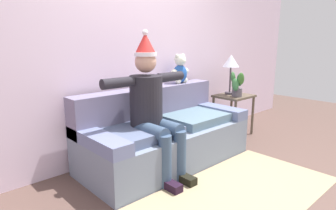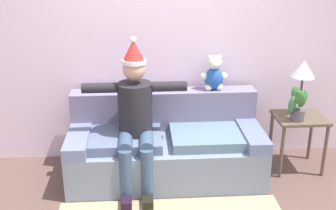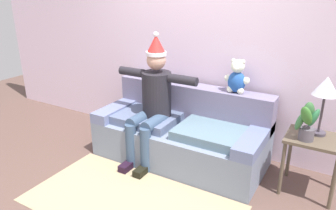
{
  "view_description": "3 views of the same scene",
  "coord_description": "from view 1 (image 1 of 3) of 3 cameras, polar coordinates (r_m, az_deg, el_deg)",
  "views": [
    {
      "loc": [
        -2.15,
        -1.36,
        1.4
      ],
      "look_at": [
        -0.13,
        0.82,
        0.73
      ],
      "focal_mm": 31.09,
      "sensor_mm": 36.0,
      "label": 1
    },
    {
      "loc": [
        -0.24,
        -2.91,
        2.28
      ],
      "look_at": [
        0.02,
        0.89,
        0.84
      ],
      "focal_mm": 44.73,
      "sensor_mm": 36.0,
      "label": 2
    },
    {
      "loc": [
        1.61,
        -2.06,
        1.99
      ],
      "look_at": [
        -0.07,
        0.82,
        0.74
      ],
      "focal_mm": 34.54,
      "sensor_mm": 36.0,
      "label": 3
    }
  ],
  "objects": [
    {
      "name": "ground_plane",
      "position": [
        2.9,
        13.46,
        -16.55
      ],
      "size": [
        10.0,
        10.0,
        0.0
      ],
      "primitive_type": "plane",
      "color": "brown"
    },
    {
      "name": "back_wall",
      "position": [
        3.62,
        -6.58,
        11.79
      ],
      "size": [
        7.0,
        0.1,
        2.7
      ],
      "primitive_type": "cube",
      "color": "silver",
      "rests_on": "ground_plane"
    },
    {
      "name": "couch",
      "position": [
        3.39,
        -0.94,
        -5.79
      ],
      "size": [
        1.97,
        0.88,
        0.85
      ],
      "color": "slate",
      "rests_on": "ground_plane"
    },
    {
      "name": "person_seated",
      "position": [
        2.97,
        -3.16,
        0.07
      ],
      "size": [
        1.02,
        0.77,
        1.5
      ],
      "color": "#232127",
      "rests_on": "ground_plane"
    },
    {
      "name": "teddy_bear",
      "position": [
        3.8,
        2.41,
        6.86
      ],
      "size": [
        0.29,
        0.17,
        0.38
      ],
      "color": "#2453A5",
      "rests_on": "couch"
    },
    {
      "name": "side_table",
      "position": [
        4.41,
        12.73,
        0.58
      ],
      "size": [
        0.52,
        0.45,
        0.61
      ],
      "color": "brown",
      "rests_on": "ground_plane"
    },
    {
      "name": "table_lamp",
      "position": [
        4.39,
        12.24,
        8.09
      ],
      "size": [
        0.24,
        0.24,
        0.59
      ],
      "color": "#453E4A",
      "rests_on": "side_table"
    },
    {
      "name": "potted_plant",
      "position": [
        4.24,
        13.41,
        3.92
      ],
      "size": [
        0.24,
        0.24,
        0.37
      ],
      "color": "#565059",
      "rests_on": "side_table"
    },
    {
      "name": "area_rug",
      "position": [
        2.9,
        13.63,
        -16.54
      ],
      "size": [
        2.05,
        1.08,
        0.01
      ],
      "primitive_type": "cube",
      "color": "tan",
      "rests_on": "ground_plane"
    }
  ]
}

